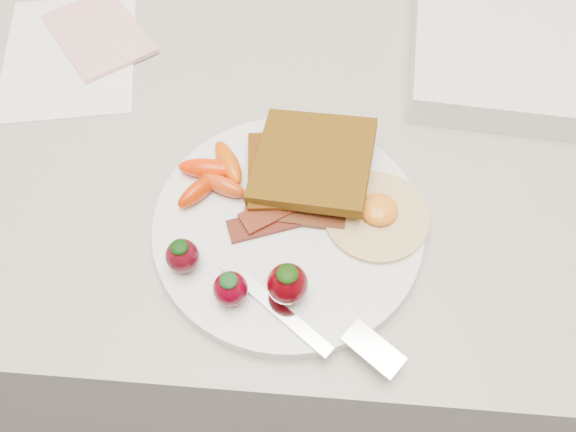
{
  "coord_description": "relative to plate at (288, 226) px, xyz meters",
  "views": [
    {
      "loc": [
        0.02,
        1.28,
        1.4
      ],
      "look_at": [
        0.0,
        1.56,
        0.93
      ],
      "focal_mm": 35.0,
      "sensor_mm": 36.0,
      "label": 1
    }
  ],
  "objects": [
    {
      "name": "appliance",
      "position": [
        0.28,
        0.25,
        0.01
      ],
      "size": [
        0.3,
        0.25,
        0.04
      ],
      "primitive_type": "cube",
      "rotation": [
        0.0,
        0.0,
        -0.07
      ],
      "color": "silver",
      "rests_on": "counter"
    },
    {
      "name": "baby_carrots",
      "position": [
        -0.08,
        0.04,
        0.02
      ],
      "size": [
        0.08,
        0.09,
        0.02
      ],
      "color": "red",
      "rests_on": "plate"
    },
    {
      "name": "notepad",
      "position": [
        -0.26,
        0.27,
        -0.0
      ],
      "size": [
        0.17,
        0.17,
        0.01
      ],
      "primitive_type": "cube",
      "rotation": [
        0.0,
        0.0,
        0.67
      ],
      "color": "#E2A2A3",
      "rests_on": "paper_sheet"
    },
    {
      "name": "counter",
      "position": [
        -0.0,
        0.14,
        -0.46
      ],
      "size": [
        2.0,
        0.6,
        0.9
      ],
      "primitive_type": "cube",
      "color": "gray",
      "rests_on": "ground"
    },
    {
      "name": "plate",
      "position": [
        0.0,
        0.0,
        0.0
      ],
      "size": [
        0.27,
        0.27,
        0.02
      ],
      "primitive_type": "cylinder",
      "color": "white",
      "rests_on": "counter"
    },
    {
      "name": "fried_egg",
      "position": [
        0.09,
        0.01,
        0.01
      ],
      "size": [
        0.13,
        0.13,
        0.02
      ],
      "color": "beige",
      "rests_on": "plate"
    },
    {
      "name": "bacon_strips",
      "position": [
        -0.0,
        0.01,
        0.01
      ],
      "size": [
        0.12,
        0.09,
        0.01
      ],
      "color": "#390404",
      "rests_on": "plate"
    },
    {
      "name": "fork",
      "position": [
        0.04,
        -0.11,
        0.01
      ],
      "size": [
        0.17,
        0.1,
        0.0
      ],
      "color": "silver",
      "rests_on": "plate"
    },
    {
      "name": "toast_upper",
      "position": [
        0.02,
        0.06,
        0.03
      ],
      "size": [
        0.13,
        0.13,
        0.03
      ],
      "primitive_type": "cube",
      "rotation": [
        0.0,
        -0.1,
        -0.13
      ],
      "color": "black",
      "rests_on": "toast_lower"
    },
    {
      "name": "toast_lower",
      "position": [
        0.0,
        0.06,
        0.02
      ],
      "size": [
        0.1,
        0.1,
        0.01
      ],
      "primitive_type": "cube",
      "rotation": [
        0.0,
        0.0,
        0.11
      ],
      "color": "#4C2705",
      "rests_on": "plate"
    },
    {
      "name": "strawberries",
      "position": [
        -0.04,
        -0.07,
        0.03
      ],
      "size": [
        0.13,
        0.06,
        0.05
      ],
      "color": "#490510",
      "rests_on": "plate"
    },
    {
      "name": "paper_sheet",
      "position": [
        -0.29,
        0.23,
        -0.01
      ],
      "size": [
        0.2,
        0.24,
        0.0
      ],
      "primitive_type": "cube",
      "rotation": [
        0.0,
        0.0,
        0.19
      ],
      "color": "white",
      "rests_on": "counter"
    }
  ]
}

